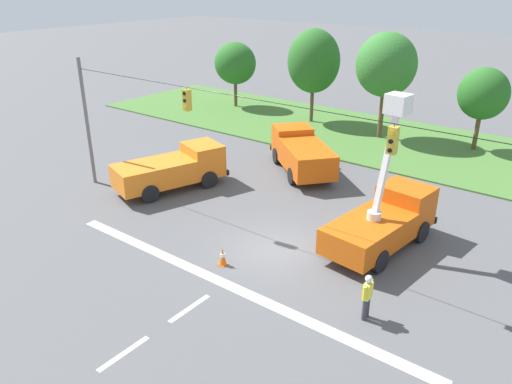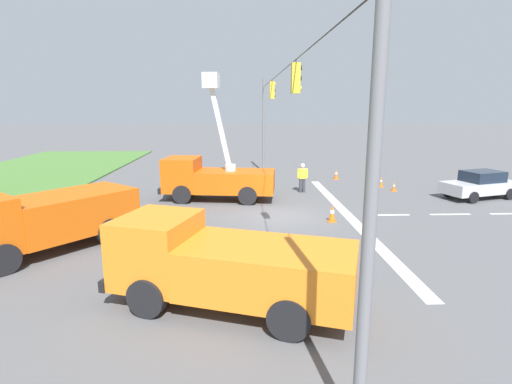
# 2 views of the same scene
# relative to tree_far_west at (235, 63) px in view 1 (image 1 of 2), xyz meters

# --- Properties ---
(ground_plane) EXTENTS (200.00, 200.00, 0.00)m
(ground_plane) POSITION_rel_tree_far_west_xyz_m (18.13, -19.15, -3.97)
(ground_plane) COLOR #565659
(grass_verge) EXTENTS (56.00, 12.00, 0.10)m
(grass_verge) POSITION_rel_tree_far_west_xyz_m (18.13, -1.15, -3.92)
(grass_verge) COLOR #477533
(grass_verge) RESTS_ON ground
(lane_markings) EXTENTS (17.60, 15.25, 0.01)m
(lane_markings) POSITION_rel_tree_far_west_xyz_m (18.13, -23.96, -3.96)
(lane_markings) COLOR silver
(lane_markings) RESTS_ON ground
(signal_gantry) EXTENTS (26.20, 0.33, 7.20)m
(signal_gantry) POSITION_rel_tree_far_west_xyz_m (18.12, -19.15, 0.28)
(signal_gantry) COLOR slate
(signal_gantry) RESTS_ON ground
(tree_far_west) EXTENTS (3.91, 3.41, 5.83)m
(tree_far_west) POSITION_rel_tree_far_west_xyz_m (0.00, 0.00, 0.00)
(tree_far_west) COLOR brown
(tree_far_west) RESTS_ON ground
(tree_west) EXTENTS (4.17, 4.12, 7.47)m
(tree_west) POSITION_rel_tree_far_west_xyz_m (8.30, -0.23, 0.99)
(tree_west) COLOR brown
(tree_west) RESTS_ON ground
(tree_centre) EXTENTS (4.27, 4.34, 7.66)m
(tree_centre) POSITION_rel_tree_far_west_xyz_m (14.67, -0.89, 1.42)
(tree_centre) COLOR brown
(tree_centre) RESTS_ON ground
(tree_east) EXTENTS (3.32, 2.96, 5.71)m
(tree_east) POSITION_rel_tree_far_west_xyz_m (21.10, 0.47, -0.01)
(tree_east) COLOR brown
(tree_east) RESTS_ON ground
(utility_truck_bucket_lift) EXTENTS (3.06, 6.44, 6.86)m
(utility_truck_bucket_lift) POSITION_rel_tree_far_west_xyz_m (21.71, -15.86, -2.61)
(utility_truck_bucket_lift) COLOR #D6560F
(utility_truck_bucket_lift) RESTS_ON ground
(utility_truck_support_near) EXTENTS (4.18, 6.69, 2.29)m
(utility_truck_support_near) POSITION_rel_tree_far_west_xyz_m (9.48, -16.90, -2.78)
(utility_truck_support_near) COLOR orange
(utility_truck_support_near) RESTS_ON ground
(utility_truck_support_far) EXTENTS (6.42, 5.94, 2.32)m
(utility_truck_support_far) POSITION_rel_tree_far_west_xyz_m (13.78, -10.28, -2.71)
(utility_truck_support_far) COLOR #D6560F
(utility_truck_support_far) RESTS_ON ground
(road_worker) EXTENTS (0.26, 0.65, 1.77)m
(road_worker) POSITION_rel_tree_far_west_xyz_m (23.47, -21.07, -2.97)
(road_worker) COLOR #383842
(road_worker) RESTS_ON ground
(traffic_cone_foreground_left) EXTENTS (0.36, 0.36, 0.81)m
(traffic_cone_foreground_left) POSITION_rel_tree_far_west_xyz_m (17.12, -21.46, -3.56)
(traffic_cone_foreground_left) COLOR orange
(traffic_cone_foreground_left) RESTS_ON ground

